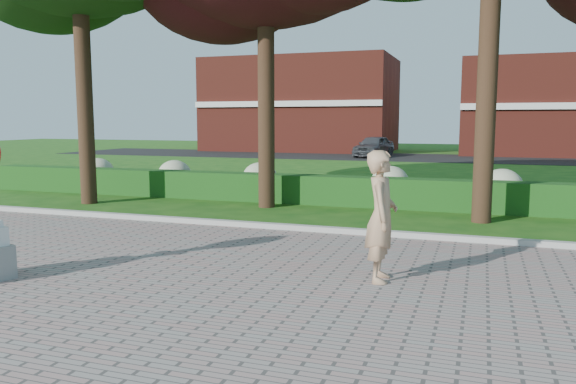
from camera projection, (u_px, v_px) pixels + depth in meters
The scene contains 10 objects.
ground at pixel (247, 268), 8.91m from camera, with size 100.00×100.00×0.00m, color #184B12.
walkway at pixel (75, 373), 5.16m from camera, with size 40.00×14.00×0.04m, color gray.
curb at pixel (304, 229), 11.72m from camera, with size 40.00×0.18×0.15m, color #ADADA5.
lawn_hedge at pixel (348, 191), 15.42m from camera, with size 24.00×0.70×0.80m, color #1B4814.
hydrangea_row at pixel (375, 183), 16.16m from camera, with size 20.10×1.10×0.99m.
street at pixel (424, 158), 35.15m from camera, with size 50.00×8.00×0.02m, color black.
building_left at pixel (301, 105), 43.58m from camera, with size 14.00×8.00×7.00m, color maroon.
building_right at pixel (556, 107), 37.77m from camera, with size 12.00×8.00×6.40m, color maroon.
woman at pixel (381, 216), 7.95m from camera, with size 0.68×0.45×1.87m, color tan.
parked_car at pixel (374, 146), 35.67m from camera, with size 1.61×4.01×1.37m, color #42454A.
Camera 1 is at (3.47, -7.99, 2.33)m, focal length 35.00 mm.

